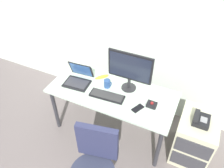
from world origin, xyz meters
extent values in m
plane|color=slate|center=(0.00, 0.00, 0.00)|extent=(8.00, 8.00, 0.00)
cube|color=silver|center=(0.00, 0.68, 1.40)|extent=(6.00, 0.10, 2.80)
cube|color=silver|center=(0.00, 0.00, 0.70)|extent=(1.53, 0.67, 0.03)
cylinder|color=#2D2D33|center=(-0.70, -0.27, 0.34)|extent=(0.05, 0.05, 0.69)
cylinder|color=#2D2D33|center=(0.70, -0.27, 0.34)|extent=(0.05, 0.05, 0.69)
cylinder|color=#2D2D33|center=(-0.70, 0.27, 0.34)|extent=(0.05, 0.05, 0.69)
cylinder|color=#2D2D33|center=(0.70, 0.27, 0.34)|extent=(0.05, 0.05, 0.69)
cube|color=beige|center=(1.04, 0.08, 0.31)|extent=(0.42, 0.52, 0.63)
cube|color=#38383D|center=(1.04, -0.19, 0.45)|extent=(0.38, 0.01, 0.21)
cube|color=#38383D|center=(1.04, -0.19, 0.19)|extent=(0.38, 0.01, 0.21)
cube|color=black|center=(1.04, 0.06, 0.66)|extent=(0.17, 0.20, 0.06)
cube|color=black|center=(0.98, 0.06, 0.70)|extent=(0.05, 0.18, 0.04)
cube|color=gray|center=(1.06, 0.05, 0.69)|extent=(0.07, 0.08, 0.01)
cube|color=#2D3152|center=(0.18, -0.72, 0.75)|extent=(0.40, 0.14, 0.42)
cylinder|color=#262628|center=(0.16, 0.15, 0.72)|extent=(0.18, 0.18, 0.01)
cylinder|color=#262628|center=(0.16, 0.15, 0.80)|extent=(0.04, 0.04, 0.13)
cube|color=black|center=(0.16, 0.15, 1.04)|extent=(0.53, 0.03, 0.35)
cube|color=#1E2333|center=(0.16, 0.13, 1.04)|extent=(0.49, 0.01, 0.31)
cube|color=black|center=(-0.02, -0.10, 0.73)|extent=(0.42, 0.17, 0.02)
cube|color=#353535|center=(-0.02, -0.10, 0.74)|extent=(0.39, 0.14, 0.01)
cube|color=black|center=(-0.45, -0.06, 0.73)|extent=(0.33, 0.24, 0.02)
cube|color=#38383D|center=(-0.45, -0.06, 0.74)|extent=(0.28, 0.19, 0.00)
cube|color=black|center=(-0.46, 0.08, 0.84)|extent=(0.32, 0.10, 0.21)
cube|color=#335999|center=(-0.46, 0.07, 0.84)|extent=(0.28, 0.08, 0.19)
cube|color=black|center=(0.50, -0.03, 0.74)|extent=(0.11, 0.09, 0.04)
sphere|color=maroon|center=(0.50, -0.03, 0.76)|extent=(0.04, 0.04, 0.04)
cylinder|color=#2D508B|center=(-0.09, 0.05, 0.77)|extent=(0.08, 0.08, 0.10)
torus|color=#2B4D82|center=(-0.05, 0.05, 0.77)|extent=(0.01, 0.07, 0.07)
cube|color=white|center=(0.49, 0.19, 0.72)|extent=(0.20, 0.24, 0.01)
cube|color=black|center=(0.37, -0.13, 0.72)|extent=(0.12, 0.16, 0.01)
ellipsoid|color=yellow|center=(-0.22, 0.18, 0.74)|extent=(0.16, 0.17, 0.04)
camera|label=1|loc=(0.83, -1.76, 2.54)|focal=35.73mm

